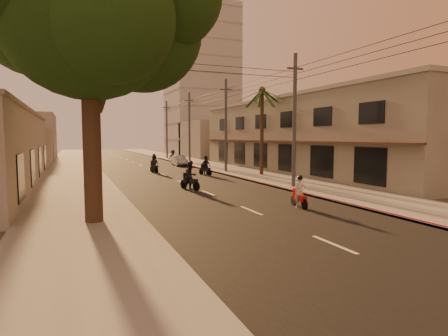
% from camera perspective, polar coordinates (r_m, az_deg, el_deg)
% --- Properties ---
extents(ground, '(160.00, 160.00, 0.00)m').
position_cam_1_polar(ground, '(16.06, 7.36, -7.80)').
color(ground, '#383023').
rests_on(ground, ground).
extents(road, '(10.00, 140.00, 0.02)m').
position_cam_1_polar(road, '(34.67, -9.22, -1.02)').
color(road, black).
rests_on(road, ground).
extents(sidewalk_right, '(5.00, 140.00, 0.12)m').
position_cam_1_polar(sidewalk_right, '(37.07, 2.14, -0.50)').
color(sidewalk_right, slate).
rests_on(sidewalk_right, ground).
extents(sidewalk_left, '(5.00, 140.00, 0.12)m').
position_cam_1_polar(sidewalk_left, '(33.78, -21.72, -1.36)').
color(sidewalk_left, slate).
rests_on(sidewalk_left, ground).
extents(curb_stripe, '(0.20, 60.00, 0.20)m').
position_cam_1_polar(curb_stripe, '(31.55, 1.93, -1.36)').
color(curb_stripe, red).
rests_on(curb_stripe, ground).
extents(shophouse_row, '(8.80, 34.20, 7.30)m').
position_cam_1_polar(shophouse_row, '(38.36, 12.26, 4.94)').
color(shophouse_row, gray).
rests_on(shophouse_row, ground).
extents(distant_tower, '(12.10, 12.10, 28.00)m').
position_cam_1_polar(distant_tower, '(74.30, -3.50, 12.94)').
color(distant_tower, '#B7B5B2').
rests_on(distant_tower, ground).
extents(broadleaf_tree, '(9.60, 8.70, 12.10)m').
position_cam_1_polar(broadleaf_tree, '(16.56, -18.60, 22.08)').
color(broadleaf_tree, black).
rests_on(broadleaf_tree, ground).
extents(palm_tree, '(5.00, 5.00, 8.20)m').
position_cam_1_polar(palm_tree, '(33.74, 5.83, 11.01)').
color(palm_tree, black).
rests_on(palm_tree, ground).
extents(utility_poles, '(1.20, 48.26, 9.00)m').
position_cam_1_polar(utility_poles, '(36.52, 0.29, 9.59)').
color(utility_poles, '#38383A').
rests_on(utility_poles, ground).
extents(filler_right, '(8.00, 14.00, 6.00)m').
position_cam_1_polar(filler_right, '(62.52, -1.93, 4.36)').
color(filler_right, '#99968A').
rests_on(filler_right, ground).
extents(filler_left_near, '(8.00, 14.00, 4.40)m').
position_cam_1_polar(filler_left_near, '(48.02, -29.78, 2.64)').
color(filler_left_near, '#99968A').
rests_on(filler_left_near, ground).
extents(filler_left_far, '(8.00, 14.00, 7.00)m').
position_cam_1_polar(filler_left_far, '(65.89, -27.81, 4.27)').
color(filler_left_far, '#99968A').
rests_on(filler_left_far, ground).
extents(scooter_red, '(0.70, 1.65, 1.62)m').
position_cam_1_polar(scooter_red, '(18.73, 11.44, -3.82)').
color(scooter_red, black).
rests_on(scooter_red, ground).
extents(scooter_mid_a, '(1.34, 1.90, 1.95)m').
position_cam_1_polar(scooter_mid_a, '(24.52, -5.13, -1.30)').
color(scooter_mid_a, black).
rests_on(scooter_mid_a, ground).
extents(scooter_mid_b, '(1.23, 1.78, 1.80)m').
position_cam_1_polar(scooter_mid_b, '(33.69, -2.80, 0.25)').
color(scooter_mid_b, black).
rests_on(scooter_mid_b, ground).
extents(scooter_far_a, '(1.05, 1.85, 1.84)m').
position_cam_1_polar(scooter_far_a, '(36.83, -10.59, 0.59)').
color(scooter_far_a, black).
rests_on(scooter_far_a, ground).
extents(scooter_far_b, '(1.19, 1.92, 1.89)m').
position_cam_1_polar(scooter_far_b, '(47.90, -7.79, 1.62)').
color(scooter_far_b, black).
rests_on(scooter_far_b, ground).
extents(parked_car, '(1.59, 3.88, 1.25)m').
position_cam_1_polar(parked_car, '(45.17, -6.85, 1.14)').
color(parked_car, '#919499').
rests_on(parked_car, ground).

